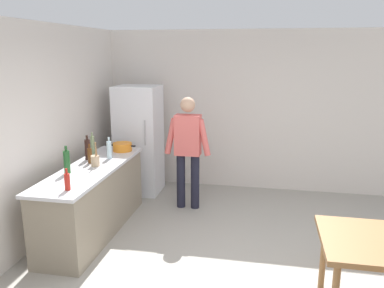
{
  "coord_description": "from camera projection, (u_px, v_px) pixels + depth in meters",
  "views": [
    {
      "loc": [
        0.18,
        -3.63,
        2.35
      ],
      "look_at": [
        -0.78,
        1.28,
        1.15
      ],
      "focal_mm": 36.23,
      "sensor_mm": 36.0,
      "label": 1
    }
  ],
  "objects": [
    {
      "name": "bottle_sauce_red",
      "position": [
        67.0,
        181.0,
        4.12
      ],
      "size": [
        0.06,
        0.06,
        0.24
      ],
      "color": "#B22319",
      "rests_on": "kitchen_counter"
    },
    {
      "name": "bottle_wine_green",
      "position": [
        67.0,
        162.0,
        4.69
      ],
      "size": [
        0.08,
        0.08,
        0.34
      ],
      "color": "#1E5123",
      "rests_on": "kitchen_counter"
    },
    {
      "name": "ground_plane",
      "position": [
        241.0,
        282.0,
        4.05
      ],
      "size": [
        14.0,
        14.0,
        0.0
      ],
      "primitive_type": "plane",
      "color": "#9E998E"
    },
    {
      "name": "refrigerator",
      "position": [
        139.0,
        140.0,
        6.48
      ],
      "size": [
        0.7,
        0.67,
        1.8
      ],
      "color": "white",
      "rests_on": "ground_plane"
    },
    {
      "name": "bottle_wine_dark",
      "position": [
        88.0,
        149.0,
        5.27
      ],
      "size": [
        0.08,
        0.08,
        0.34
      ],
      "color": "black",
      "rests_on": "kitchen_counter"
    },
    {
      "name": "bottle_beer_brown",
      "position": [
        90.0,
        155.0,
        5.12
      ],
      "size": [
        0.06,
        0.06,
        0.26
      ],
      "color": "#5B3314",
      "rests_on": "kitchen_counter"
    },
    {
      "name": "cooking_pot",
      "position": [
        122.0,
        147.0,
        5.76
      ],
      "size": [
        0.4,
        0.28,
        0.12
      ],
      "color": "orange",
      "rests_on": "kitchen_counter"
    },
    {
      "name": "bottle_water_clear",
      "position": [
        109.0,
        150.0,
        5.34
      ],
      "size": [
        0.07,
        0.07,
        0.3
      ],
      "color": "silver",
      "rests_on": "kitchen_counter"
    },
    {
      "name": "utensil_jar",
      "position": [
        95.0,
        160.0,
        4.98
      ],
      "size": [
        0.11,
        0.11,
        0.32
      ],
      "color": "tan",
      "rests_on": "kitchen_counter"
    },
    {
      "name": "wall_left",
      "position": [
        17.0,
        141.0,
        4.4
      ],
      "size": [
        0.12,
        5.6,
        2.7
      ],
      "primitive_type": "cube",
      "color": "silver",
      "rests_on": "ground_plane"
    },
    {
      "name": "bottle_vinegar_tall",
      "position": [
        93.0,
        145.0,
        5.56
      ],
      "size": [
        0.06,
        0.06,
        0.32
      ],
      "color": "gray",
      "rests_on": "kitchen_counter"
    },
    {
      "name": "kitchen_counter",
      "position": [
        94.0,
        200.0,
        5.08
      ],
      "size": [
        0.64,
        2.2,
        0.9
      ],
      "color": "gray",
      "rests_on": "ground_plane"
    },
    {
      "name": "wall_back",
      "position": [
        256.0,
        111.0,
        6.59
      ],
      "size": [
        6.4,
        0.12,
        2.7
      ],
      "primitive_type": "cube",
      "color": "silver",
      "rests_on": "ground_plane"
    },
    {
      "name": "person",
      "position": [
        188.0,
        146.0,
        5.75
      ],
      "size": [
        0.7,
        0.22,
        1.7
      ],
      "color": "#1E1E2D",
      "rests_on": "ground_plane"
    }
  ]
}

